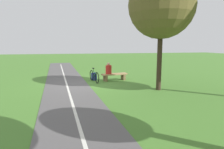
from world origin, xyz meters
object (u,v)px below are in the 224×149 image
backpack (94,77)px  bench (114,76)px  person_seated (109,69)px  bicycle (94,76)px  tree_mid_field (161,6)px

backpack → bench: bearing=161.6°
person_seated → bicycle: size_ratio=0.43×
bench → person_seated: bearing=0.0°
bench → bicycle: 1.33m
backpack → bicycle: bearing=83.2°
person_seated → tree_mid_field: 4.86m
bench → backpack: size_ratio=3.72×
bicycle → tree_mid_field: tree_mid_field is taller
person_seated → backpack: (0.85, -0.49, -0.52)m
tree_mid_field → backpack: bearing=-50.8°
backpack → tree_mid_field: 5.88m
person_seated → bicycle: (0.92, 0.06, -0.40)m
bicycle → tree_mid_field: bearing=33.7°
bench → person_seated: (0.40, 0.07, 0.44)m
bicycle → tree_mid_field: (-2.87, 2.88, 3.73)m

